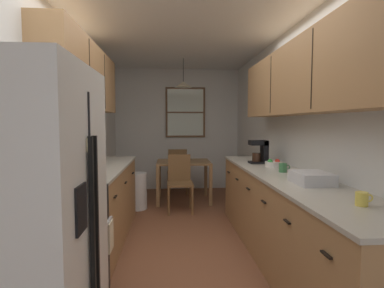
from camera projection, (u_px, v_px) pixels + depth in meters
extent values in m
plane|color=brown|center=(183.00, 232.00, 3.93)|extent=(12.00, 12.00, 0.00)
cube|color=silver|center=(74.00, 134.00, 3.75)|extent=(0.10, 9.00, 2.55)
cube|color=silver|center=(286.00, 134.00, 3.94)|extent=(0.10, 9.00, 2.55)
cube|color=silver|center=(177.00, 129.00, 6.48)|extent=(4.40, 0.10, 2.55)
cube|color=white|center=(182.00, 28.00, 3.75)|extent=(4.40, 9.00, 0.08)
cube|color=white|center=(17.00, 233.00, 1.54)|extent=(0.73, 0.81, 1.71)
cube|color=black|center=(92.00, 241.00, 1.57)|extent=(0.01, 0.01, 1.54)
cube|color=black|center=(93.00, 244.00, 1.53)|extent=(0.02, 0.02, 1.09)
cube|color=black|center=(97.00, 238.00, 1.61)|extent=(0.02, 0.02, 1.09)
cube|color=black|center=(81.00, 209.00, 1.37)|extent=(0.01, 0.15, 0.22)
cube|color=beige|center=(88.00, 145.00, 1.50)|extent=(0.01, 0.05, 0.07)
cube|color=black|center=(60.00, 251.00, 2.28)|extent=(0.62, 0.59, 0.90)
cube|color=black|center=(102.00, 254.00, 2.30)|extent=(0.01, 0.41, 0.30)
cube|color=silver|center=(105.00, 227.00, 2.29)|extent=(0.02, 0.47, 0.02)
cube|color=black|center=(58.00, 191.00, 2.25)|extent=(0.59, 0.56, 0.02)
cube|color=black|center=(18.00, 179.00, 2.22)|extent=(0.06, 0.59, 0.20)
cylinder|color=#2D2D2D|center=(30.00, 193.00, 2.11)|extent=(0.15, 0.15, 0.01)
cylinder|color=#2D2D2D|center=(46.00, 186.00, 2.36)|extent=(0.15, 0.15, 0.01)
cylinder|color=#2D2D2D|center=(72.00, 193.00, 2.13)|extent=(0.15, 0.15, 0.01)
cylinder|color=#2D2D2D|center=(82.00, 185.00, 2.38)|extent=(0.15, 0.15, 0.01)
cube|color=silver|center=(37.00, 80.00, 2.18)|extent=(0.38, 0.62, 0.36)
cube|color=black|center=(62.00, 79.00, 2.13)|extent=(0.01, 0.37, 0.23)
cube|color=#2D2D33|center=(74.00, 84.00, 2.40)|extent=(0.01, 0.12, 0.23)
cube|color=#A87A4C|center=(100.00, 205.00, 3.62)|extent=(0.60, 2.09, 0.87)
cube|color=#B7B2A3|center=(99.00, 168.00, 3.59)|extent=(0.63, 2.11, 0.03)
cube|color=black|center=(115.00, 197.00, 2.93)|extent=(0.02, 0.10, 0.01)
cube|color=black|center=(126.00, 183.00, 3.62)|extent=(0.02, 0.10, 0.01)
cube|color=black|center=(133.00, 173.00, 4.32)|extent=(0.02, 0.10, 0.01)
cube|color=#A87A4C|center=(84.00, 77.00, 3.46)|extent=(0.32, 2.19, 0.74)
cube|color=#2D2319|center=(90.00, 72.00, 3.11)|extent=(0.01, 0.01, 0.68)
cube|color=#2D2319|center=(105.00, 82.00, 3.83)|extent=(0.01, 0.01, 0.68)
cube|color=#A87A4C|center=(285.00, 220.00, 3.06)|extent=(0.60, 3.31, 0.87)
cube|color=#B7B2A3|center=(286.00, 176.00, 3.02)|extent=(0.63, 3.33, 0.03)
cube|color=black|center=(326.00, 255.00, 1.64)|extent=(0.02, 0.10, 0.01)
cube|color=black|center=(287.00, 222.00, 2.19)|extent=(0.02, 0.10, 0.01)
cube|color=black|center=(264.00, 202.00, 2.74)|extent=(0.02, 0.10, 0.01)
cube|color=black|center=(248.00, 189.00, 3.29)|extent=(0.02, 0.10, 0.01)
cube|color=black|center=(237.00, 179.00, 3.84)|extent=(0.02, 0.10, 0.01)
cube|color=black|center=(228.00, 172.00, 4.39)|extent=(0.02, 0.10, 0.01)
cube|color=#A87A4C|center=(304.00, 78.00, 2.92)|extent=(0.32, 3.01, 0.69)
cube|color=#2D2319|center=(312.00, 69.00, 2.41)|extent=(0.01, 0.01, 0.64)
cube|color=#2D2319|center=(271.00, 85.00, 3.40)|extent=(0.01, 0.01, 0.64)
cube|color=olive|center=(183.00, 162.00, 5.43)|extent=(0.95, 0.77, 0.03)
cube|color=olive|center=(158.00, 187.00, 5.07)|extent=(0.06, 0.06, 0.70)
cube|color=olive|center=(211.00, 186.00, 5.13)|extent=(0.06, 0.06, 0.70)
cube|color=olive|center=(159.00, 179.00, 5.78)|extent=(0.06, 0.06, 0.70)
cube|color=olive|center=(206.00, 178.00, 5.85)|extent=(0.06, 0.06, 0.70)
cube|color=brown|center=(180.00, 184.00, 4.78)|extent=(0.41, 0.41, 0.04)
cube|color=brown|center=(179.00, 168.00, 4.95)|extent=(0.37, 0.04, 0.45)
cylinder|color=brown|center=(192.00, 201.00, 4.63)|extent=(0.04, 0.04, 0.43)
cylinder|color=brown|center=(169.00, 202.00, 4.60)|extent=(0.04, 0.04, 0.43)
cylinder|color=brown|center=(190.00, 195.00, 5.00)|extent=(0.04, 0.04, 0.43)
cylinder|color=brown|center=(168.00, 196.00, 4.96)|extent=(0.04, 0.04, 0.43)
cube|color=brown|center=(178.00, 171.00, 6.11)|extent=(0.43, 0.43, 0.04)
cube|color=brown|center=(178.00, 161.00, 5.91)|extent=(0.37, 0.06, 0.45)
cylinder|color=brown|center=(170.00, 180.00, 6.31)|extent=(0.04, 0.04, 0.43)
cylinder|color=brown|center=(187.00, 180.00, 6.30)|extent=(0.04, 0.04, 0.43)
cylinder|color=brown|center=(168.00, 184.00, 5.94)|extent=(0.04, 0.04, 0.43)
cylinder|color=brown|center=(187.00, 184.00, 5.94)|extent=(0.04, 0.04, 0.43)
cylinder|color=black|center=(183.00, 70.00, 5.32)|extent=(0.01, 0.01, 0.41)
cone|color=beige|center=(183.00, 84.00, 5.34)|extent=(0.30, 0.30, 0.10)
sphere|color=white|center=(183.00, 83.00, 5.33)|extent=(0.06, 0.06, 0.06)
cube|color=brown|center=(185.00, 112.00, 6.40)|extent=(0.84, 0.04, 1.05)
cube|color=silver|center=(185.00, 112.00, 6.38)|extent=(0.76, 0.01, 0.97)
cube|color=brown|center=(185.00, 112.00, 6.38)|extent=(0.76, 0.02, 0.03)
cylinder|color=white|center=(137.00, 191.00, 4.96)|extent=(0.32, 0.32, 0.60)
cylinder|color=red|center=(78.00, 170.00, 2.78)|extent=(0.12, 0.12, 0.16)
cylinder|color=white|center=(78.00, 161.00, 2.78)|extent=(0.13, 0.13, 0.02)
cube|color=beige|center=(111.00, 236.00, 2.45)|extent=(0.02, 0.16, 0.24)
cube|color=black|center=(258.00, 162.00, 3.85)|extent=(0.22, 0.18, 0.02)
cube|color=black|center=(264.00, 152.00, 3.85)|extent=(0.06, 0.18, 0.29)
cube|color=black|center=(258.00, 143.00, 3.83)|extent=(0.22, 0.18, 0.06)
cylinder|color=#331E14|center=(256.00, 157.00, 3.85)|extent=(0.11, 0.11, 0.11)
cylinder|color=#E5CC4C|center=(362.00, 199.00, 1.88)|extent=(0.07, 0.07, 0.09)
torus|color=#E5CC4C|center=(369.00, 198.00, 1.88)|extent=(0.05, 0.01, 0.05)
cylinder|color=#3F7F4C|center=(283.00, 168.00, 3.16)|extent=(0.08, 0.08, 0.09)
torus|color=#3F7F4C|center=(288.00, 167.00, 3.17)|extent=(0.05, 0.01, 0.05)
cylinder|color=silver|center=(274.00, 164.00, 3.54)|extent=(0.20, 0.20, 0.06)
cylinder|color=black|center=(274.00, 163.00, 3.54)|extent=(0.17, 0.17, 0.03)
sphere|color=red|center=(277.00, 161.00, 3.55)|extent=(0.06, 0.06, 0.06)
sphere|color=green|center=(270.00, 162.00, 3.53)|extent=(0.06, 0.06, 0.06)
cube|color=silver|center=(312.00, 178.00, 2.55)|extent=(0.28, 0.34, 0.10)
cylinder|color=#4C7299|center=(181.00, 159.00, 5.49)|extent=(0.18, 0.18, 0.06)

